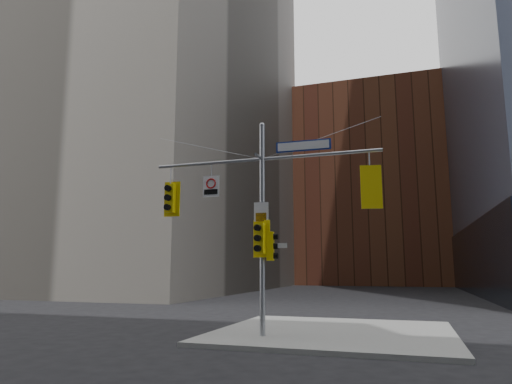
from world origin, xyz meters
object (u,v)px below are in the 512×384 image
Objects in this scene: signal_assembly at (262,205)px; traffic_light_pole_front at (260,238)px; traffic_light_east_arm at (370,188)px; traffic_light_pole_side at (272,246)px; street_sign_blade at (303,146)px; traffic_light_west_arm at (170,198)px; regulatory_sign_arm at (211,186)px.

signal_assembly is 6.47× the size of traffic_light_pole_front.
traffic_light_east_arm is 1.44× the size of traffic_light_pole_side.
traffic_light_pole_front is 3.42m from street_sign_blade.
traffic_light_pole_side is at bearing 2.09° from signal_assembly.
traffic_light_west_arm is (-3.51, 0.01, 0.38)m from signal_assembly.
traffic_light_pole_front is at bearing -9.61° from regulatory_sign_arm.
traffic_light_east_arm reaches higher than traffic_light_pole_side.
traffic_light_east_arm is 3.90m from traffic_light_pole_front.
traffic_light_pole_front is (-0.32, -0.28, 0.25)m from traffic_light_pole_side.
signal_assembly is 6.23× the size of traffic_light_west_arm.
traffic_light_west_arm is at bearing 176.67° from regulatory_sign_arm.
street_sign_blade is (1.44, 0.27, 3.08)m from traffic_light_pole_front.
signal_assembly is 4.31× the size of street_sign_blade.
traffic_light_pole_side is 3.08m from regulatory_sign_arm.
traffic_light_pole_side is at bearing -2.76° from traffic_light_west_arm.
street_sign_blade is at bearing -1.74° from regulatory_sign_arm.
traffic_light_pole_front is (-3.58, -0.27, -1.53)m from traffic_light_east_arm.
regulatory_sign_arm is (-1.89, 0.25, 1.91)m from traffic_light_pole_front.
regulatory_sign_arm is at bearing -3.91° from traffic_light_west_arm.
street_sign_blade reaches higher than regulatory_sign_arm.
traffic_light_pole_side is 0.77× the size of traffic_light_pole_front.
traffic_light_west_arm is 1.04× the size of traffic_light_pole_front.
traffic_light_pole_front is (0.00, -0.27, -1.15)m from signal_assembly.
signal_assembly is 1.18m from traffic_light_pole_front.
regulatory_sign_arm reaches higher than traffic_light_west_arm.
street_sign_blade reaches higher than traffic_light_west_arm.
traffic_light_pole_side is at bearing 178.43° from street_sign_blade.
signal_assembly reaches higher than street_sign_blade.
street_sign_blade is at bearing 0.13° from signal_assembly.
street_sign_blade is at bearing -12.12° from traffic_light_east_arm.
signal_assembly reaches higher than regulatory_sign_arm.
traffic_light_pole_front is (3.51, -0.28, -1.53)m from traffic_light_west_arm.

